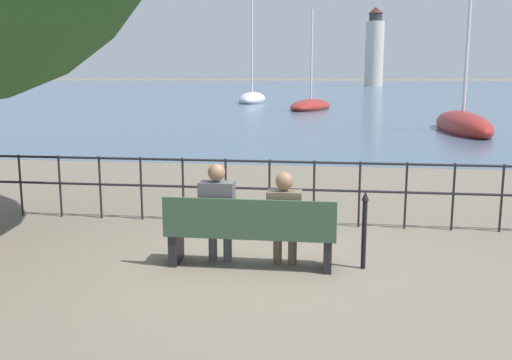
# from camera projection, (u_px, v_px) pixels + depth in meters

# --- Properties ---
(ground_plane) EXTENTS (1000.00, 1000.00, 0.00)m
(ground_plane) POSITION_uv_depth(u_px,v_px,m) (251.00, 266.00, 7.18)
(ground_plane) COLOR #706656
(harbor_water) EXTENTS (600.00, 300.00, 0.01)m
(harbor_water) POSITION_uv_depth(u_px,v_px,m) (331.00, 85.00, 161.44)
(harbor_water) COLOR #47607A
(harbor_water) RESTS_ON ground_plane
(park_bench) EXTENTS (2.12, 0.45, 0.90)m
(park_bench) POSITION_uv_depth(u_px,v_px,m) (250.00, 233.00, 7.04)
(park_bench) COLOR #334C38
(park_bench) RESTS_ON ground_plane
(seated_person_left) EXTENTS (0.43, 0.35, 1.30)m
(seated_person_left) POSITION_uv_depth(u_px,v_px,m) (218.00, 210.00, 7.12)
(seated_person_left) COLOR #4C4C51
(seated_person_left) RESTS_ON ground_plane
(seated_person_right) EXTENTS (0.42, 0.35, 1.21)m
(seated_person_right) POSITION_uv_depth(u_px,v_px,m) (284.00, 215.00, 7.02)
(seated_person_right) COLOR brown
(seated_person_right) RESTS_ON ground_plane
(promenade_railing) EXTENTS (12.83, 0.04, 1.05)m
(promenade_railing) POSITION_uv_depth(u_px,v_px,m) (269.00, 182.00, 9.09)
(promenade_railing) COLOR black
(promenade_railing) RESTS_ON ground_plane
(closed_umbrella) EXTENTS (0.09, 0.09, 0.98)m
(closed_umbrella) POSITION_uv_depth(u_px,v_px,m) (364.00, 226.00, 6.99)
(closed_umbrella) COLOR black
(closed_umbrella) RESTS_ON ground_plane
(sailboat_0) EXTENTS (2.45, 7.30, 9.46)m
(sailboat_0) POSITION_uv_depth(u_px,v_px,m) (252.00, 99.00, 51.61)
(sailboat_0) COLOR silver
(sailboat_0) RESTS_ON ground_plane
(sailboat_1) EXTENTS (3.78, 7.41, 7.31)m
(sailboat_1) POSITION_uv_depth(u_px,v_px,m) (311.00, 106.00, 41.26)
(sailboat_1) COLOR maroon
(sailboat_1) RESTS_ON ground_plane
(sailboat_2) EXTENTS (1.89, 7.11, 7.54)m
(sailboat_2) POSITION_uv_depth(u_px,v_px,m) (462.00, 125.00, 24.43)
(sailboat_2) COLOR maroon
(sailboat_2) RESTS_ON ground_plane
(harbor_lighthouse) EXTENTS (4.24, 4.24, 18.07)m
(harbor_lighthouse) POSITION_uv_depth(u_px,v_px,m) (374.00, 50.00, 132.81)
(harbor_lighthouse) COLOR beige
(harbor_lighthouse) RESTS_ON ground_plane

